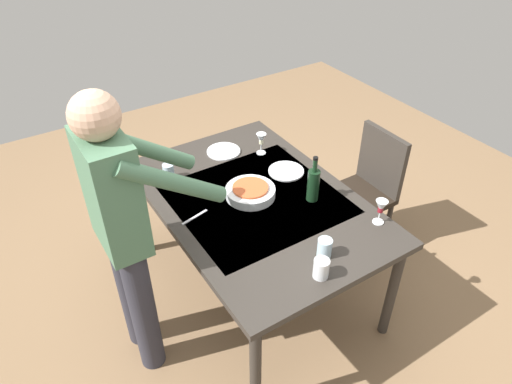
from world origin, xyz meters
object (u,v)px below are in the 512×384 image
at_px(wine_glass_left, 381,208).
at_px(water_cup_far_left, 325,248).
at_px(water_cup_near_right, 169,172).
at_px(person_server, 124,227).
at_px(wine_glass_right, 261,140).
at_px(water_cup_near_left, 321,268).
at_px(serving_bowl_pasta, 250,192).
at_px(dining_table, 256,207).
at_px(chair_near, 368,184).
at_px(dinner_plate_far, 286,171).
at_px(wine_bottle, 313,184).
at_px(dinner_plate_near, 224,151).

height_order(wine_glass_left, water_cup_far_left, wine_glass_left).
bearing_deg(water_cup_near_right, person_server, 139.37).
bearing_deg(water_cup_near_right, wine_glass_right, -95.32).
relative_size(wine_glass_left, water_cup_near_right, 1.45).
distance_m(wine_glass_right, water_cup_near_left, 1.17).
height_order(water_cup_near_left, serving_bowl_pasta, water_cup_near_left).
height_order(dining_table, water_cup_far_left, water_cup_far_left).
distance_m(chair_near, serving_bowl_pasta, 0.98).
height_order(chair_near, water_cup_near_left, chair_near).
bearing_deg(serving_bowl_pasta, wine_glass_right, -40.60).
height_order(water_cup_near_left, dinner_plate_far, water_cup_near_left).
distance_m(chair_near, person_server, 1.79).
relative_size(wine_bottle, water_cup_near_right, 2.85).
distance_m(chair_near, wine_glass_right, 0.84).
xyz_separation_m(person_server, serving_bowl_pasta, (0.10, -0.79, -0.16)).
height_order(chair_near, water_cup_near_right, chair_near).
relative_size(wine_bottle, serving_bowl_pasta, 0.99).
distance_m(dining_table, water_cup_near_right, 0.60).
height_order(water_cup_near_right, water_cup_far_left, water_cup_far_left).
relative_size(chair_near, dinner_plate_near, 3.96).
bearing_deg(person_server, wine_bottle, -96.42).
relative_size(wine_glass_left, serving_bowl_pasta, 0.50).
relative_size(person_server, wine_glass_left, 11.19).
bearing_deg(water_cup_near_right, wine_bottle, -136.10).
distance_m(dining_table, wine_glass_right, 0.54).
relative_size(chair_near, dinner_plate_far, 3.96).
height_order(water_cup_far_left, dinner_plate_far, water_cup_far_left).
height_order(dining_table, serving_bowl_pasta, serving_bowl_pasta).
xyz_separation_m(wine_bottle, water_cup_near_left, (-0.51, 0.35, -0.06)).
height_order(chair_near, water_cup_far_left, chair_near).
relative_size(dining_table, dinner_plate_near, 7.06).
bearing_deg(chair_near, person_server, 91.08).
bearing_deg(chair_near, serving_bowl_pasta, 85.85).
xyz_separation_m(dining_table, person_server, (-0.06, 0.81, 0.26)).
bearing_deg(dinner_plate_far, dining_table, 113.03).
distance_m(wine_bottle, wine_glass_left, 0.41).
bearing_deg(wine_glass_left, water_cup_far_left, 95.53).
distance_m(water_cup_near_right, serving_bowl_pasta, 0.55).
distance_m(dining_table, chair_near, 0.94).
relative_size(wine_glass_right, dinner_plate_far, 0.66).
height_order(chair_near, wine_glass_right, chair_near).
bearing_deg(dinner_plate_far, wine_glass_right, 2.53).
bearing_deg(wine_glass_right, dinner_plate_near, 54.43).
bearing_deg(dinner_plate_near, wine_glass_right, -125.57).
height_order(wine_glass_left, dinner_plate_near, wine_glass_left).
bearing_deg(chair_near, wine_glass_left, 138.35).
distance_m(water_cup_far_left, dinner_plate_near, 1.16).
bearing_deg(chair_near, dinner_plate_far, 75.17).
distance_m(wine_bottle, dinner_plate_near, 0.78).
bearing_deg(wine_glass_left, water_cup_near_left, 105.26).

